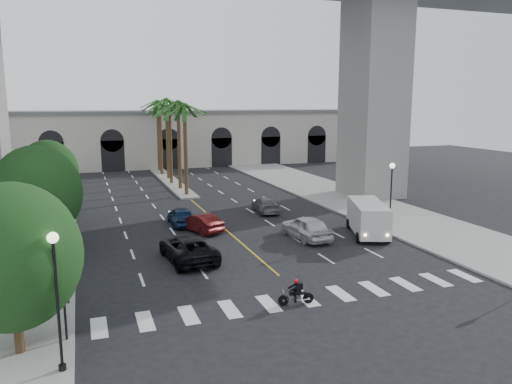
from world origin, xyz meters
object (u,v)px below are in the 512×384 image
(lamp_post_left_near, at_px, (57,290))
(cargo_van, at_px, (368,217))
(car_a, at_px, (306,227))
(car_d, at_px, (266,205))
(traffic_signal_near, at_px, (63,285))
(car_c, at_px, (188,248))
(lamp_post_right, at_px, (391,191))
(lamp_post_left_far, at_px, (67,191))
(car_b, at_px, (200,223))
(car_e, at_px, (181,216))
(motorcycle_rider, at_px, (297,293))
(traffic_signal_far, at_px, (65,256))

(lamp_post_left_near, bearing_deg, cargo_van, 31.84)
(car_a, xyz_separation_m, car_d, (0.35, 9.30, -0.18))
(cargo_van, bearing_deg, traffic_signal_near, -132.87)
(lamp_post_left_near, distance_m, car_c, 13.75)
(lamp_post_right, relative_size, car_a, 1.07)
(lamp_post_left_near, height_order, lamp_post_left_far, same)
(cargo_van, bearing_deg, car_c, -153.71)
(traffic_signal_near, xyz_separation_m, car_b, (9.29, 15.70, -1.80))
(lamp_post_left_near, distance_m, car_a, 21.32)
(car_e, xyz_separation_m, cargo_van, (12.45, -7.77, 0.64))
(car_d, distance_m, car_e, 8.42)
(motorcycle_rider, xyz_separation_m, car_e, (-2.25, 17.76, 0.15))
(car_a, xyz_separation_m, cargo_van, (4.68, -0.70, 0.53))
(car_a, bearing_deg, cargo_van, 167.51)
(traffic_signal_near, bearing_deg, traffic_signal_far, 90.00)
(car_a, bearing_deg, lamp_post_left_near, 36.13)
(car_d, bearing_deg, cargo_van, 121.00)
(lamp_post_right, relative_size, cargo_van, 0.86)
(car_d, bearing_deg, traffic_signal_near, 58.77)
(car_c, relative_size, cargo_van, 0.92)
(lamp_post_left_near, bearing_deg, lamp_post_left_far, 90.00)
(car_c, bearing_deg, lamp_post_left_far, -58.17)
(lamp_post_left_far, relative_size, car_d, 1.15)
(motorcycle_rider, bearing_deg, car_d, 79.86)
(car_e, bearing_deg, car_d, -164.26)
(traffic_signal_far, distance_m, car_d, 23.35)
(lamp_post_left_far, height_order, car_e, lamp_post_left_far)
(lamp_post_left_far, distance_m, lamp_post_right, 24.16)
(traffic_signal_near, relative_size, motorcycle_rider, 2.01)
(lamp_post_left_far, xyz_separation_m, cargo_van, (20.88, -8.03, -1.84))
(traffic_signal_far, bearing_deg, car_b, 51.54)
(lamp_post_left_near, xyz_separation_m, car_e, (8.44, 20.74, -2.48))
(motorcycle_rider, height_order, car_d, car_d)
(car_c, height_order, car_e, car_c)
(lamp_post_left_near, bearing_deg, traffic_signal_far, 89.12)
(car_b, bearing_deg, lamp_post_left_far, -39.07)
(traffic_signal_near, height_order, car_d, traffic_signal_near)
(traffic_signal_near, relative_size, car_c, 0.64)
(lamp_post_right, distance_m, car_c, 15.98)
(lamp_post_left_far, relative_size, traffic_signal_far, 1.47)
(traffic_signal_far, bearing_deg, traffic_signal_near, -90.00)
(traffic_signal_near, bearing_deg, car_a, 34.74)
(lamp_post_right, distance_m, car_a, 7.04)
(car_b, height_order, car_d, car_b)
(lamp_post_right, distance_m, car_b, 14.60)
(lamp_post_right, height_order, cargo_van, lamp_post_right)
(car_a, height_order, cargo_van, cargo_van)
(lamp_post_right, bearing_deg, car_e, 151.69)
(lamp_post_left_far, bearing_deg, car_a, -24.36)
(lamp_post_left_near, relative_size, traffic_signal_far, 1.47)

